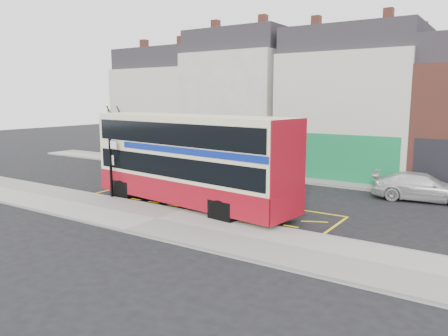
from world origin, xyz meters
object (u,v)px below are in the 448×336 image
Objects in this scene: bus_stop_post at (111,162)px; car_white at (422,187)px; double_decker_bus at (191,159)px; street_tree_left at (117,113)px; car_silver at (160,159)px; car_grey at (238,167)px; street_tree_right at (376,134)px.

car_white is (14.22, 9.15, -1.33)m from bus_stop_post.
car_white is at bearing 47.28° from double_decker_bus.
car_white is 26.58m from street_tree_left.
car_silver reaches higher than car_grey.
car_silver is 19.32m from car_white.
bus_stop_post is 0.77× the size of car_silver.
bus_stop_post reaches higher than car_silver.
street_tree_right is (8.64, 2.91, 2.54)m from car_grey.
street_tree_left is at bearing 74.34° from car_white.
street_tree_left is at bearing -177.67° from street_tree_right.
double_decker_bus reaches higher than car_white.
car_white is (12.09, -0.60, 0.03)m from car_grey.
bus_stop_post is at bearing -44.35° from street_tree_left.
street_tree_left is 1.29× the size of street_tree_right.
street_tree_left is (-16.62, 10.66, 1.73)m from double_decker_bus.
car_silver is (-9.71, 8.57, -1.75)m from double_decker_bus.
bus_stop_post is at bearing 112.73° from car_white.
double_decker_bus is 12.67m from car_white.
car_grey is at bearing -8.01° from street_tree_left.
street_tree_right is at bearing 69.26° from double_decker_bus.
car_white is at bearing 37.65° from bus_stop_post.
bus_stop_post is at bearing -130.37° from street_tree_right.
car_silver is at bearing 78.51° from car_white.
car_silver is at bearing 122.73° from bus_stop_post.
street_tree_right is at bearing 54.52° from bus_stop_post.
bus_stop_post is 10.99m from car_silver.
double_decker_bus is at bearing -32.69° from street_tree_left.
car_grey is 14.69m from street_tree_left.
car_grey is 0.70× the size of street_tree_left.
street_tree_right is at bearing -89.16° from car_silver.
bus_stop_post reaches higher than car_white.
bus_stop_post is (-4.61, -1.07, -0.40)m from double_decker_bus.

